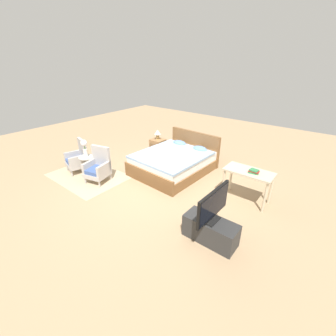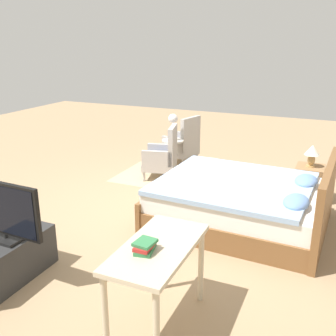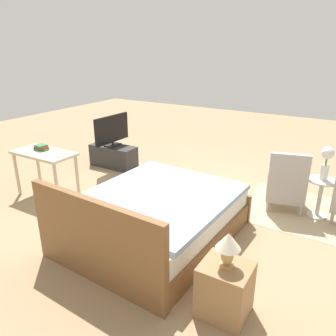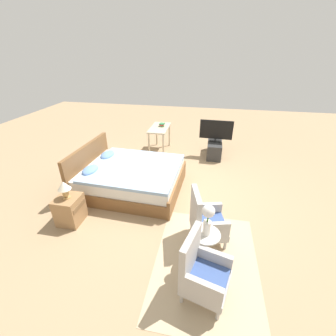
{
  "view_description": "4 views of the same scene",
  "coord_description": "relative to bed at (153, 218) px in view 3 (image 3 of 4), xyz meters",
  "views": [
    {
      "loc": [
        3.39,
        -3.71,
        2.96
      ],
      "look_at": [
        0.4,
        0.05,
        0.62
      ],
      "focal_mm": 24.0,
      "sensor_mm": 36.0,
      "label": 1
    },
    {
      "loc": [
        4.55,
        2.02,
        2.32
      ],
      "look_at": [
        0.27,
        0.12,
        0.78
      ],
      "focal_mm": 42.0,
      "sensor_mm": 36.0,
      "label": 2
    },
    {
      "loc": [
        -2.16,
        4.01,
        2.33
      ],
      "look_at": [
        0.2,
        0.1,
        0.62
      ],
      "focal_mm": 35.0,
      "sensor_mm": 36.0,
      "label": 3
    },
    {
      "loc": [
        -4.18,
        -0.63,
        2.83
      ],
      "look_at": [
        -0.04,
        0.16,
        0.56
      ],
      "focal_mm": 24.0,
      "sensor_mm": 36.0,
      "label": 4
    }
  ],
  "objects": [
    {
      "name": "ground_plane",
      "position": [
        0.13,
        -1.01,
        -0.3
      ],
      "size": [
        16.0,
        16.0,
        0.0
      ],
      "primitive_type": "plane",
      "color": "#A38460"
    },
    {
      "name": "floor_rug",
      "position": [
        -1.71,
        -1.77,
        -0.29
      ],
      "size": [
        2.1,
        1.5,
        0.01
      ],
      "color": "tan",
      "rests_on": "ground_plane"
    },
    {
      "name": "bed",
      "position": [
        0.0,
        0.0,
        0.0
      ],
      "size": [
        1.83,
        2.21,
        0.96
      ],
      "color": "brown",
      "rests_on": "ground_plane"
    },
    {
      "name": "armchair_by_window_right",
      "position": [
        -1.23,
        -1.71,
        0.09
      ],
      "size": [
        0.66,
        0.66,
        0.92
      ],
      "color": "#ADA8A3",
      "rests_on": "floor_rug"
    },
    {
      "name": "side_table",
      "position": [
        -1.71,
        -1.72,
        0.06
      ],
      "size": [
        0.4,
        0.4,
        0.57
      ],
      "color": "beige",
      "rests_on": "ground_plane"
    },
    {
      "name": "flower_vase",
      "position": [
        -1.71,
        -1.72,
        0.57
      ],
      "size": [
        0.17,
        0.17,
        0.48
      ],
      "color": "silver",
      "rests_on": "side_table"
    },
    {
      "name": "nightstand",
      "position": [
        -1.24,
        0.7,
        -0.04
      ],
      "size": [
        0.44,
        0.41,
        0.52
      ],
      "color": "#997047",
      "rests_on": "ground_plane"
    },
    {
      "name": "table_lamp",
      "position": [
        -1.24,
        0.7,
        0.44
      ],
      "size": [
        0.22,
        0.22,
        0.33
      ],
      "color": "tan",
      "rests_on": "nightstand"
    },
    {
      "name": "tv_stand",
      "position": [
        2.18,
        -1.83,
        -0.08
      ],
      "size": [
        0.96,
        0.4,
        0.44
      ],
      "color": "#2D2D2D",
      "rests_on": "ground_plane"
    },
    {
      "name": "tv_flatscreen",
      "position": [
        2.18,
        -1.83,
        0.46
      ],
      "size": [
        0.21,
        0.92,
        0.61
      ],
      "color": "black",
      "rests_on": "tv_stand"
    },
    {
      "name": "vanity_desk",
      "position": [
        2.18,
        -0.19,
        0.35
      ],
      "size": [
        1.04,
        0.52,
        0.76
      ],
      "color": "beige",
      "rests_on": "ground_plane"
    },
    {
      "name": "book_stack",
      "position": [
        2.3,
        -0.24,
        0.5
      ],
      "size": [
        0.23,
        0.16,
        0.09
      ],
      "color": "#337A47",
      "rests_on": "vanity_desk"
    }
  ]
}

